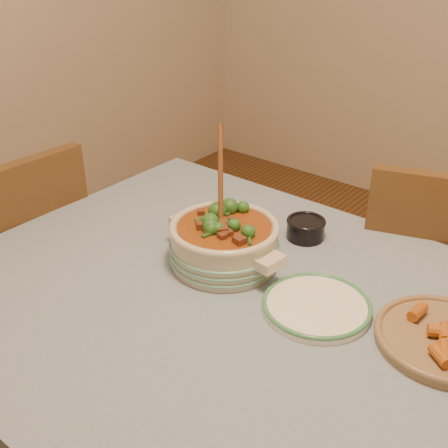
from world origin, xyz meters
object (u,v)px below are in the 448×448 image
white_plate (317,306)px  chair_left (15,274)px  stew_casserole (224,239)px  dining_table (293,363)px  condiment_bowl (306,227)px  chair_far (434,286)px  fried_plate (444,337)px

white_plate → chair_left: bearing=-170.7°
stew_casserole → dining_table: bearing=-21.4°
dining_table → chair_left: bearing=-175.6°
condiment_bowl → chair_far: chair_far is taller
dining_table → fried_plate: fried_plate is taller
chair_far → chair_left: bearing=16.7°
stew_casserole → chair_far: size_ratio=0.36×
dining_table → stew_casserole: size_ratio=4.96×
fried_plate → stew_casserole: bearing=-175.6°
white_plate → chair_left: (-0.97, -0.16, -0.24)m
condiment_bowl → chair_far: (0.27, 0.34, -0.26)m
dining_table → chair_left: chair_left is taller
chair_far → chair_left: 1.29m
white_plate → chair_left: 1.02m
fried_plate → chair_left: size_ratio=0.34×
dining_table → condiment_bowl: 0.41m
white_plate → fried_plate: (0.25, 0.06, 0.01)m
chair_far → chair_left: (-1.05, -0.75, -0.01)m
stew_casserole → chair_left: (-0.70, -0.18, -0.30)m
chair_left → white_plate: bearing=101.0°
stew_casserole → chair_far: 0.73m
stew_casserole → chair_far: stew_casserole is taller
dining_table → fried_plate: 0.31m
dining_table → chair_far: bearing=83.2°
dining_table → chair_far: 0.70m
stew_casserole → condiment_bowl: (0.09, 0.23, -0.04)m
dining_table → chair_left: (-0.97, -0.07, -0.14)m
fried_plate → dining_table: bearing=-149.7°
stew_casserole → chair_left: stew_casserole is taller
condiment_bowl → chair_far: bearing=51.7°
chair_left → fried_plate: bearing=101.9°
condiment_bowl → white_plate: bearing=-53.9°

